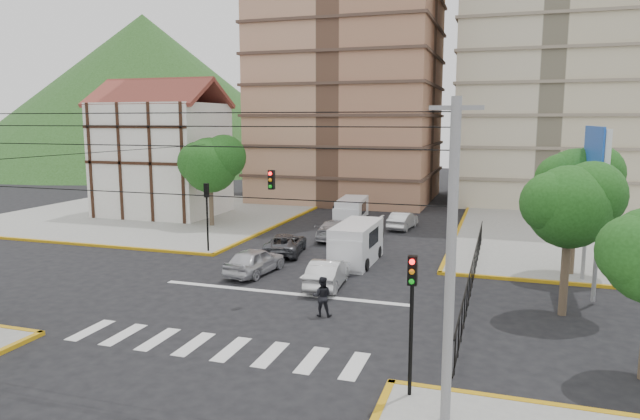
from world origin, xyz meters
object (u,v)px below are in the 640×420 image
at_px(traffic_light_se, 412,302).
at_px(car_silver_front_left, 255,261).
at_px(traffic_light_nw, 207,206).
at_px(van_right_lane, 355,245).
at_px(car_white_front_right, 328,273).
at_px(pedestrian_crosswalk, 322,296).
at_px(van_left_lane, 351,213).

height_order(traffic_light_se, car_silver_front_left, traffic_light_se).
bearing_deg(traffic_light_nw, van_right_lane, 1.09).
distance_m(traffic_light_se, car_white_front_right, 12.50).
distance_m(traffic_light_se, pedestrian_crosswalk, 8.34).
distance_m(van_right_lane, van_left_lane, 12.17).
relative_size(car_white_front_right, pedestrian_crosswalk, 2.50).
distance_m(van_left_lane, car_silver_front_left, 15.72).
distance_m(car_silver_front_left, car_white_front_right, 4.75).
bearing_deg(traffic_light_se, van_right_lane, 110.18).
height_order(car_silver_front_left, car_white_front_right, car_silver_front_left).
distance_m(traffic_light_nw, pedestrian_crosswalk, 14.31).
bearing_deg(traffic_light_nw, van_left_lane, 61.55).
height_order(traffic_light_se, van_left_lane, traffic_light_se).
xyz_separation_m(traffic_light_se, pedestrian_crosswalk, (-4.88, 6.38, -2.22)).
bearing_deg(van_left_lane, traffic_light_nw, -123.24).
height_order(traffic_light_nw, car_white_front_right, traffic_light_nw).
height_order(traffic_light_nw, van_left_lane, traffic_light_nw).
bearing_deg(car_white_front_right, traffic_light_se, 114.71).
relative_size(traffic_light_nw, van_right_lane, 0.82).
distance_m(car_silver_front_left, pedestrian_crosswalk, 7.88).
bearing_deg(traffic_light_se, car_silver_front_left, 131.81).
height_order(traffic_light_se, pedestrian_crosswalk, traffic_light_se).
height_order(car_silver_front_left, pedestrian_crosswalk, pedestrian_crosswalk).
height_order(traffic_light_nw, van_right_lane, traffic_light_nw).
xyz_separation_m(traffic_light_nw, van_left_lane, (6.44, 11.88, -2.02)).
relative_size(traffic_light_nw, pedestrian_crosswalk, 2.47).
xyz_separation_m(van_right_lane, car_white_front_right, (-0.16, -5.07, -0.44)).
bearing_deg(car_silver_front_left, car_white_front_right, 173.52).
bearing_deg(van_right_lane, van_left_lane, 106.70).
xyz_separation_m(van_right_lane, car_silver_front_left, (-4.78, -3.96, -0.42)).
bearing_deg(pedestrian_crosswalk, car_white_front_right, -87.10).
bearing_deg(car_white_front_right, traffic_light_nw, -31.24).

